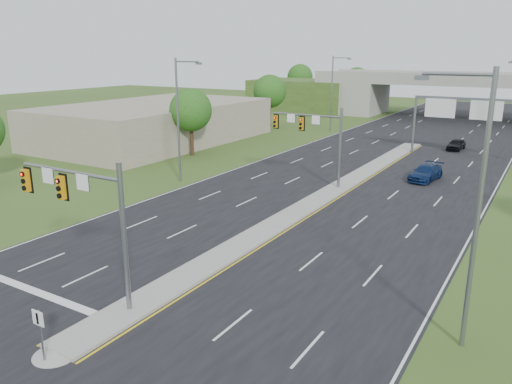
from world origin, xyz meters
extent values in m
plane|color=#374E1B|center=(0.00, 0.00, 0.00)|extent=(240.00, 240.00, 0.00)
cube|color=black|center=(0.00, 35.00, 0.01)|extent=(24.00, 160.00, 0.02)
cube|color=gray|center=(0.00, 23.00, 0.10)|extent=(2.00, 54.00, 0.16)
cone|color=gray|center=(0.00, -4.00, 0.10)|extent=(2.00, 2.00, 0.16)
cube|color=gold|center=(-1.15, 23.00, 0.03)|extent=(0.12, 54.00, 0.01)
cube|color=gold|center=(1.15, 23.00, 0.03)|extent=(0.12, 54.00, 0.01)
cube|color=silver|center=(-11.80, 35.00, 0.03)|extent=(0.12, 160.00, 0.01)
cube|color=silver|center=(11.80, 35.00, 0.03)|extent=(0.12, 160.00, 0.01)
cube|color=silver|center=(-6.50, -1.00, 0.03)|extent=(10.50, 0.50, 0.01)
cylinder|color=slate|center=(0.00, 0.00, 3.50)|extent=(0.24, 0.24, 7.00)
cylinder|color=slate|center=(-3.25, 0.00, 6.20)|extent=(6.50, 0.16, 0.16)
cube|color=orange|center=(-3.58, -0.25, 5.45)|extent=(0.35, 0.25, 1.10)
cube|color=orange|center=(-6.17, -0.25, 5.45)|extent=(0.35, 0.25, 1.10)
cube|color=black|center=(-3.58, -0.11, 5.45)|extent=(0.55, 0.04, 1.30)
cube|color=black|center=(-6.17, -0.11, 5.45)|extent=(0.55, 0.04, 1.30)
sphere|color=#FF0C05|center=(-3.58, -0.38, 5.80)|extent=(0.20, 0.20, 0.20)
sphere|color=#FF0C05|center=(-6.17, -0.38, 5.80)|extent=(0.20, 0.20, 0.20)
cube|color=white|center=(-4.68, -0.10, 5.85)|extent=(0.75, 0.04, 0.75)
cube|color=white|center=(-2.27, -0.10, 5.85)|extent=(0.75, 0.04, 0.75)
cylinder|color=slate|center=(0.00, 25.00, 3.50)|extent=(0.24, 0.24, 7.00)
cylinder|color=slate|center=(-3.25, 25.00, 6.20)|extent=(6.50, 0.16, 0.16)
cube|color=orange|center=(-3.58, 24.75, 5.45)|extent=(0.35, 0.25, 1.10)
cube|color=orange|center=(-6.17, 24.75, 5.45)|extent=(0.35, 0.25, 1.10)
cube|color=black|center=(-3.58, 24.89, 5.45)|extent=(0.55, 0.04, 1.30)
cube|color=black|center=(-6.17, 24.89, 5.45)|extent=(0.55, 0.04, 1.30)
sphere|color=#FF0C05|center=(-3.58, 24.62, 5.80)|extent=(0.20, 0.20, 0.20)
sphere|color=#FF0C05|center=(-6.17, 24.62, 5.80)|extent=(0.20, 0.20, 0.20)
cube|color=white|center=(-4.68, 24.90, 5.85)|extent=(0.75, 0.04, 0.75)
cube|color=white|center=(-2.27, 24.90, 5.85)|extent=(0.75, 0.04, 0.75)
cylinder|color=slate|center=(0.00, -4.50, 1.10)|extent=(0.08, 0.08, 2.20)
cube|color=white|center=(0.00, -4.55, 1.90)|extent=(0.60, 0.04, 0.60)
cube|color=black|center=(0.00, -4.58, 1.90)|extent=(0.10, 0.02, 0.45)
cylinder|color=slate|center=(1.20, 45.00, 3.30)|extent=(0.28, 0.28, 6.60)
cube|color=slate|center=(6.85, 45.00, 6.50)|extent=(11.50, 0.35, 0.35)
cube|color=#0C5A25|center=(4.00, 44.80, 5.40)|extent=(3.20, 0.08, 2.00)
cube|color=#0C5A25|center=(8.80, 44.80, 5.40)|extent=(3.20, 0.08, 2.00)
cube|color=silver|center=(4.00, 44.75, 5.40)|extent=(3.30, 0.03, 2.10)
cube|color=silver|center=(8.80, 44.75, 5.40)|extent=(3.30, 0.03, 2.10)
cube|color=gray|center=(-17.00, 80.00, 3.00)|extent=(6.00, 12.00, 6.00)
cube|color=#374E1B|center=(-30.00, 80.00, 3.00)|extent=(20.00, 14.00, 6.00)
cube|color=gray|center=(0.00, 80.00, 6.60)|extent=(50.00, 12.00, 1.20)
cube|color=gray|center=(0.00, 74.20, 7.65)|extent=(50.00, 0.40, 0.90)
cube|color=gray|center=(0.00, 85.80, 7.65)|extent=(50.00, 0.40, 0.90)
cylinder|color=slate|center=(-13.50, 20.00, 5.50)|extent=(0.20, 0.20, 11.00)
cylinder|color=slate|center=(-12.25, 20.00, 10.70)|extent=(2.50, 0.12, 0.12)
cube|color=slate|center=(-11.00, 20.00, 10.55)|extent=(0.50, 0.25, 0.18)
cylinder|color=slate|center=(-13.50, 55.00, 5.50)|extent=(0.20, 0.20, 11.00)
cylinder|color=slate|center=(-12.25, 55.00, 10.70)|extent=(2.50, 0.12, 0.12)
cube|color=slate|center=(-11.00, 55.00, 10.55)|extent=(0.50, 0.25, 0.18)
cylinder|color=slate|center=(13.50, 5.00, 5.50)|extent=(0.20, 0.20, 11.00)
cylinder|color=slate|center=(12.25, 5.00, 10.70)|extent=(2.50, 0.12, 0.12)
cube|color=slate|center=(11.00, 5.00, 10.55)|extent=(0.50, 0.25, 0.18)
cube|color=slate|center=(11.00, 40.00, 10.55)|extent=(0.50, 0.25, 0.18)
cylinder|color=#382316|center=(-20.00, 30.00, 2.00)|extent=(0.44, 0.44, 4.00)
sphere|color=#205416|center=(-20.00, 30.00, 5.20)|extent=(4.80, 4.80, 4.80)
cylinder|color=#382316|center=(-24.00, 55.00, 2.12)|extent=(0.44, 0.44, 4.25)
sphere|color=#205416|center=(-24.00, 55.00, 5.53)|extent=(5.20, 5.20, 5.20)
cylinder|color=#382316|center=(-38.00, 94.00, 2.25)|extent=(0.44, 0.44, 4.50)
sphere|color=#205416|center=(-38.00, 94.00, 5.85)|extent=(6.00, 6.00, 6.00)
cylinder|color=#382316|center=(-24.00, 94.00, 2.12)|extent=(0.44, 0.44, 4.25)
sphere|color=#205416|center=(-24.00, 94.00, 5.53)|extent=(5.60, 5.60, 5.60)
cube|color=gray|center=(-30.00, 35.00, 2.50)|extent=(18.00, 30.00, 5.00)
imported|color=#0B1D44|center=(5.78, 32.03, 0.73)|extent=(2.56, 5.07, 1.41)
imported|color=black|center=(5.41, 49.26, 0.69)|extent=(1.90, 4.03, 1.33)
camera|label=1|loc=(15.58, -14.55, 11.46)|focal=35.00mm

